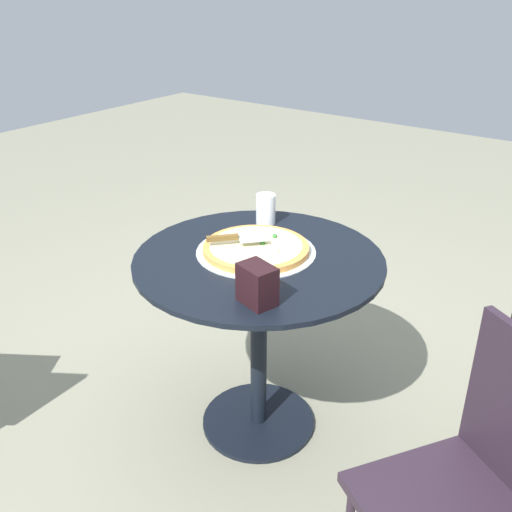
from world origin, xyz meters
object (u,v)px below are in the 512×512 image
object	(u,v)px
patio_table	(259,304)
napkin_dispenser	(257,285)
pizza_on_tray	(256,248)
patio_chair_far	(481,485)
pizza_server	(237,237)
drinking_cup	(266,209)

from	to	relation	value
patio_table	napkin_dispenser	distance (m)	0.39
patio_table	pizza_on_tray	size ratio (longest dim) A/B	2.07
pizza_on_tray	patio_chair_far	bearing A→B (deg)	159.58
pizza_server	drinking_cup	world-z (taller)	drinking_cup
patio_table	pizza_server	distance (m)	0.25
pizza_server	napkin_dispenser	bearing A→B (deg)	137.27
patio_table	pizza_on_tray	xyz separation A→B (m)	(0.03, -0.03, 0.20)
patio_table	drinking_cup	distance (m)	0.38
patio_table	patio_chair_far	size ratio (longest dim) A/B	0.99
pizza_server	pizza_on_tray	bearing A→B (deg)	-150.90
napkin_dispenser	patio_chair_far	size ratio (longest dim) A/B	0.14
napkin_dispenser	patio_chair_far	distance (m)	0.76
pizza_server	drinking_cup	bearing A→B (deg)	-76.42
pizza_server	drinking_cup	xyz separation A→B (m)	(0.06, -0.26, 0.01)
pizza_server	napkin_dispenser	size ratio (longest dim) A/B	1.56
pizza_on_tray	napkin_dispenser	world-z (taller)	napkin_dispenser
drinking_cup	patio_chair_far	xyz separation A→B (m)	(-1.03, 0.57, -0.28)
patio_table	pizza_on_tray	world-z (taller)	pizza_on_tray
pizza_on_tray	patio_chair_far	size ratio (longest dim) A/B	0.48
patio_table	pizza_server	world-z (taller)	pizza_server
patio_chair_far	napkin_dispenser	bearing A→B (deg)	-5.16
napkin_dispenser	drinking_cup	bearing A→B (deg)	139.10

